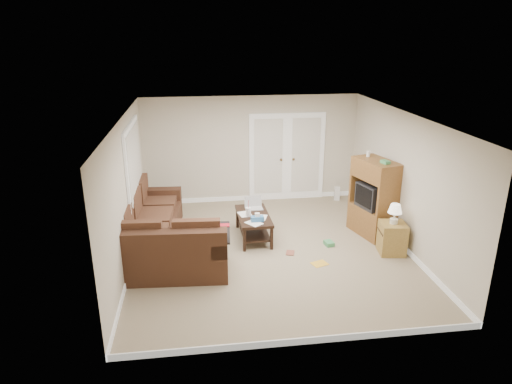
{
  "coord_description": "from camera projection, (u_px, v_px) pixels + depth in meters",
  "views": [
    {
      "loc": [
        -1.28,
        -7.57,
        3.86
      ],
      "look_at": [
        -0.23,
        0.19,
        1.1
      ],
      "focal_mm": 32.0,
      "sensor_mm": 36.0,
      "label": 1
    }
  ],
  "objects": [
    {
      "name": "wall_left",
      "position": [
        126.0,
        193.0,
        7.79
      ],
      "size": [
        0.02,
        5.5,
        2.5
      ],
      "primitive_type": "cube",
      "color": "beige",
      "rests_on": "floor"
    },
    {
      "name": "ceiling",
      "position": [
        271.0,
        117.0,
        7.69
      ],
      "size": [
        5.0,
        5.5,
        0.02
      ],
      "primitive_type": "cube",
      "color": "silver",
      "rests_on": "wall_back"
    },
    {
      "name": "wall_right",
      "position": [
        404.0,
        181.0,
        8.42
      ],
      "size": [
        0.02,
        5.5,
        2.5
      ],
      "primitive_type": "cube",
      "color": "beige",
      "rests_on": "floor"
    },
    {
      "name": "side_cabinet",
      "position": [
        392.0,
        236.0,
        8.31
      ],
      "size": [
        0.51,
        0.51,
        0.96
      ],
      "rotation": [
        0.0,
        0.0,
        -0.14
      ],
      "color": "olive",
      "rests_on": "floor"
    },
    {
      "name": "floor_book",
      "position": [
        286.0,
        252.0,
        8.41
      ],
      "size": [
        0.21,
        0.24,
        0.02
      ],
      "primitive_type": "imported",
      "rotation": [
        0.0,
        0.0,
        -0.31
      ],
      "color": "brown",
      "rests_on": "floor"
    },
    {
      "name": "wall_back",
      "position": [
        251.0,
        150.0,
        10.67
      ],
      "size": [
        5.0,
        0.02,
        2.5
      ],
      "primitive_type": "cube",
      "color": "beige",
      "rests_on": "floor"
    },
    {
      "name": "coffee_table",
      "position": [
        254.0,
        225.0,
        8.97
      ],
      "size": [
        0.62,
        1.21,
        0.82
      ],
      "rotation": [
        0.0,
        0.0,
        0.02
      ],
      "color": "black",
      "rests_on": "floor"
    },
    {
      "name": "french_doors",
      "position": [
        287.0,
        158.0,
        10.82
      ],
      "size": [
        1.8,
        0.05,
        2.13
      ],
      "color": "white",
      "rests_on": "floor"
    },
    {
      "name": "baseboards",
      "position": [
        270.0,
        248.0,
        8.5
      ],
      "size": [
        5.0,
        5.5,
        0.1
      ],
      "primitive_type": null,
      "color": "white",
      "rests_on": "floor"
    },
    {
      "name": "floor_greenbox",
      "position": [
        329.0,
        243.0,
        8.7
      ],
      "size": [
        0.18,
        0.22,
        0.08
      ],
      "primitive_type": "cube",
      "rotation": [
        0.0,
        0.0,
        0.17
      ],
      "color": "#439458",
      "rests_on": "floor"
    },
    {
      "name": "space_heater",
      "position": [
        337.0,
        193.0,
        11.01
      ],
      "size": [
        0.16,
        0.14,
        0.33
      ],
      "primitive_type": "cube",
      "rotation": [
        0.0,
        0.0,
        -0.29
      ],
      "color": "white",
      "rests_on": "floor"
    },
    {
      "name": "sectional_sofa",
      "position": [
        158.0,
        236.0,
        8.25
      ],
      "size": [
        2.06,
        3.12,
        0.92
      ],
      "rotation": [
        0.0,
        0.0,
        -0.07
      ],
      "color": "#422719",
      "rests_on": "floor"
    },
    {
      "name": "wall_front",
      "position": [
        307.0,
        259.0,
        5.53
      ],
      "size": [
        5.0,
        0.02,
        2.5
      ],
      "primitive_type": "cube",
      "color": "beige",
      "rests_on": "floor"
    },
    {
      "name": "floor",
      "position": [
        270.0,
        250.0,
        8.52
      ],
      "size": [
        5.5,
        5.5,
        0.0
      ],
      "primitive_type": "plane",
      "color": "gray",
      "rests_on": "ground"
    },
    {
      "name": "window_left",
      "position": [
        134.0,
        161.0,
        8.63
      ],
      "size": [
        0.05,
        1.92,
        1.42
      ],
      "color": "white",
      "rests_on": "wall_left"
    },
    {
      "name": "floor_magazine",
      "position": [
        320.0,
        264.0,
        8.02
      ],
      "size": [
        0.33,
        0.3,
        0.01
      ],
      "primitive_type": "cube",
      "rotation": [
        0.0,
        0.0,
        0.35
      ],
      "color": "gold",
      "rests_on": "floor"
    },
    {
      "name": "tv_armoire",
      "position": [
        374.0,
        198.0,
        8.96
      ],
      "size": [
        0.77,
        1.07,
        1.65
      ],
      "rotation": [
        0.0,
        0.0,
        0.27
      ],
      "color": "brown",
      "rests_on": "floor"
    }
  ]
}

